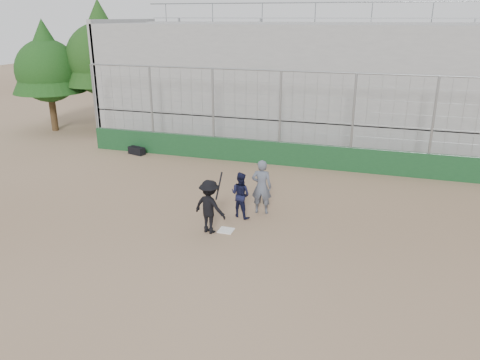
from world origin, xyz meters
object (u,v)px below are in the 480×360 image
(batter_at_plate, at_px, (210,206))
(catcher_crouched, at_px, (240,202))
(umpire, at_px, (262,190))
(equipment_bag, at_px, (137,151))

(batter_at_plate, distance_m, catcher_crouched, 1.47)
(catcher_crouched, relative_size, umpire, 0.64)
(catcher_crouched, height_order, umpire, umpire)
(batter_at_plate, bearing_deg, equipment_bag, 132.79)
(catcher_crouched, distance_m, equipment_bag, 8.69)
(batter_at_plate, xyz_separation_m, equipment_bag, (-6.25, 6.76, -0.64))
(batter_at_plate, bearing_deg, umpire, 59.64)
(equipment_bag, bearing_deg, umpire, -33.77)
(batter_at_plate, relative_size, equipment_bag, 2.04)
(batter_at_plate, distance_m, equipment_bag, 9.23)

